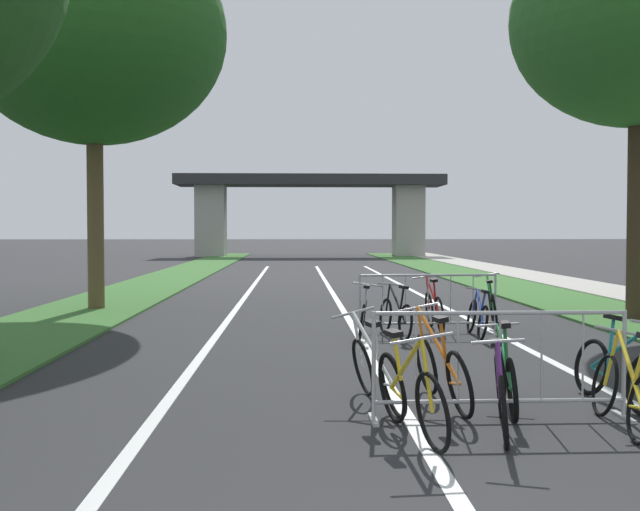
# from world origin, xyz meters

# --- Properties ---
(grass_verge_left) EXTENTS (2.62, 60.14, 0.05)m
(grass_verge_left) POSITION_xyz_m (-5.77, 24.60, 0.03)
(grass_verge_left) COLOR #386B2D
(grass_verge_left) RESTS_ON ground
(grass_verge_right) EXTENTS (2.62, 60.14, 0.05)m
(grass_verge_right) POSITION_xyz_m (5.77, 24.60, 0.03)
(grass_verge_right) COLOR #386B2D
(grass_verge_right) RESTS_ON ground
(sidewalk_path_right) EXTENTS (2.17, 60.14, 0.08)m
(sidewalk_path_right) POSITION_xyz_m (8.16, 24.60, 0.04)
(sidewalk_path_right) COLOR #ADA89E
(sidewalk_path_right) RESTS_ON ground
(lane_stripe_center) EXTENTS (0.14, 34.79, 0.01)m
(lane_stripe_center) POSITION_xyz_m (0.00, 17.40, 0.00)
(lane_stripe_center) COLOR silver
(lane_stripe_center) RESTS_ON ground
(lane_stripe_right_lane) EXTENTS (0.14, 34.79, 0.01)m
(lane_stripe_right_lane) POSITION_xyz_m (2.45, 17.40, 0.00)
(lane_stripe_right_lane) COLOR silver
(lane_stripe_right_lane) RESTS_ON ground
(lane_stripe_left_lane) EXTENTS (0.14, 34.79, 0.01)m
(lane_stripe_left_lane) POSITION_xyz_m (-2.45, 17.40, 0.00)
(lane_stripe_left_lane) COLOR silver
(lane_stripe_left_lane) RESTS_ON ground
(overpass_bridge) EXTENTS (18.73, 3.82, 5.69)m
(overpass_bridge) POSITION_xyz_m (0.00, 49.70, 3.96)
(overpass_bridge) COLOR #2D2D30
(overpass_bridge) RESTS_ON ground
(tree_left_pine_far) EXTENTS (5.98, 5.98, 8.84)m
(tree_left_pine_far) POSITION_xyz_m (-5.62, 14.49, 6.29)
(tree_left_pine_far) COLOR brown
(tree_left_pine_far) RESTS_ON ground
(crowd_barrier_nearest) EXTENTS (2.50, 0.47, 1.05)m
(crowd_barrier_nearest) POSITION_xyz_m (0.86, 4.50, 0.52)
(crowd_barrier_nearest) COLOR #ADADB2
(crowd_barrier_nearest) RESTS_ON ground
(crowd_barrier_second) EXTENTS (2.51, 0.57, 1.05)m
(crowd_barrier_second) POSITION_xyz_m (1.25, 10.43, 0.52)
(crowd_barrier_second) COLOR #ADADB2
(crowd_barrier_second) RESTS_ON ground
(bicycle_yellow_0) EXTENTS (0.51, 1.58, 0.92)m
(bicycle_yellow_0) POSITION_xyz_m (1.89, 4.10, 0.36)
(bicycle_yellow_0) COLOR black
(bicycle_yellow_0) RESTS_ON ground
(bicycle_green_1) EXTENTS (0.46, 1.66, 0.93)m
(bicycle_green_1) POSITION_xyz_m (1.04, 4.92, 0.35)
(bicycle_green_1) COLOR black
(bicycle_green_1) RESTS_ON ground
(bicycle_red_2) EXTENTS (0.55, 1.63, 0.99)m
(bicycle_red_2) POSITION_xyz_m (1.44, 10.85, 0.38)
(bicycle_red_2) COLOR black
(bicycle_red_2) RESTS_ON ground
(bicycle_silver_3) EXTENTS (0.55, 1.61, 0.92)m
(bicycle_silver_3) POSITION_xyz_m (0.06, 9.98, 0.36)
(bicycle_silver_3) COLOR black
(bicycle_silver_3) RESTS_ON ground
(bicycle_orange_4) EXTENTS (0.59, 1.75, 1.03)m
(bicycle_orange_4) POSITION_xyz_m (0.41, 5.06, 0.38)
(bicycle_orange_4) COLOR black
(bicycle_orange_4) RESTS_ON ground
(bicycle_teal_5) EXTENTS (0.65, 1.59, 0.96)m
(bicycle_teal_5) POSITION_xyz_m (2.25, 5.04, 0.35)
(bicycle_teal_5) COLOR black
(bicycle_teal_5) RESTS_ON ground
(bicycle_blue_6) EXTENTS (0.45, 1.60, 0.83)m
(bicycle_blue_6) POSITION_xyz_m (2.01, 9.93, 0.34)
(bicycle_blue_6) COLOR black
(bicycle_blue_6) RESTS_ON ground
(bicycle_black_7) EXTENTS (0.46, 1.68, 0.91)m
(bicycle_black_7) POSITION_xyz_m (0.61, 9.95, 0.36)
(bicycle_black_7) COLOR black
(bicycle_black_7) RESTS_ON ground
(bicycle_purple_8) EXTENTS (0.62, 1.65, 0.92)m
(bicycle_purple_8) POSITION_xyz_m (0.75, 4.07, 0.35)
(bicycle_purple_8) COLOR black
(bicycle_purple_8) RESTS_ON ground
(bicycle_white_9) EXTENTS (0.70, 1.65, 0.99)m
(bicycle_white_9) POSITION_xyz_m (-0.26, 5.05, 0.37)
(bicycle_white_9) COLOR black
(bicycle_white_9) RESTS_ON ground
(bicycle_yellow_10) EXTENTS (0.54, 1.64, 0.98)m
(bicycle_yellow_10) POSITION_xyz_m (-0.09, 3.94, 0.38)
(bicycle_yellow_10) COLOR black
(bicycle_yellow_10) RESTS_ON ground
(bicycle_green_11) EXTENTS (0.48, 1.66, 1.03)m
(bicycle_green_11) POSITION_xyz_m (2.54, 10.91, 0.38)
(bicycle_green_11) COLOR black
(bicycle_green_11) RESTS_ON ground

